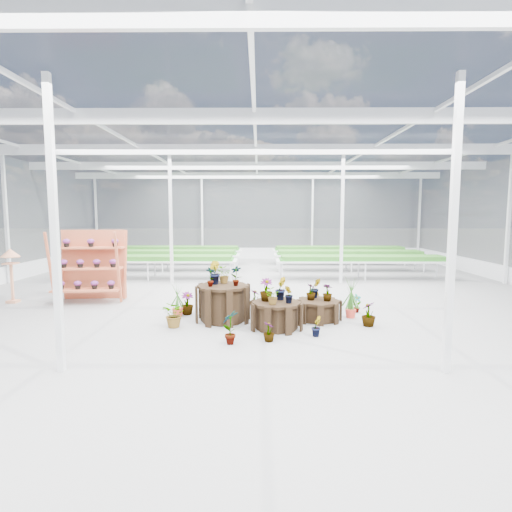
{
  "coord_description": "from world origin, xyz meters",
  "views": [
    {
      "loc": [
        0.09,
        -10.01,
        2.45
      ],
      "look_at": [
        0.01,
        0.93,
        1.3
      ],
      "focal_mm": 28.0,
      "sensor_mm": 36.0,
      "label": 1
    }
  ],
  "objects_px": {
    "plinth_tall": "(223,303)",
    "bird_table": "(12,276)",
    "shelf_rack": "(89,266)",
    "plinth_low": "(318,310)",
    "plinth_mid": "(276,315)"
  },
  "relations": [
    {
      "from": "plinth_tall",
      "to": "bird_table",
      "type": "xyz_separation_m",
      "value": [
        -6.02,
        1.86,
        0.34
      ]
    },
    {
      "from": "plinth_low",
      "to": "bird_table",
      "type": "relative_size",
      "value": 0.69
    },
    {
      "from": "plinth_mid",
      "to": "bird_table",
      "type": "relative_size",
      "value": 0.73
    },
    {
      "from": "plinth_mid",
      "to": "plinth_low",
      "type": "distance_m",
      "value": 1.22
    },
    {
      "from": "plinth_tall",
      "to": "plinth_low",
      "type": "relative_size",
      "value": 1.18
    },
    {
      "from": "plinth_tall",
      "to": "plinth_low",
      "type": "xyz_separation_m",
      "value": [
        2.2,
        0.1,
        -0.18
      ]
    },
    {
      "from": "plinth_tall",
      "to": "plinth_mid",
      "type": "distance_m",
      "value": 1.35
    },
    {
      "from": "plinth_tall",
      "to": "bird_table",
      "type": "height_order",
      "value": "bird_table"
    },
    {
      "from": "plinth_low",
      "to": "shelf_rack",
      "type": "height_order",
      "value": "shelf_rack"
    },
    {
      "from": "bird_table",
      "to": "shelf_rack",
      "type": "bearing_deg",
      "value": 3.56
    },
    {
      "from": "shelf_rack",
      "to": "plinth_mid",
      "type": "bearing_deg",
      "value": -31.44
    },
    {
      "from": "shelf_rack",
      "to": "bird_table",
      "type": "distance_m",
      "value": 2.12
    },
    {
      "from": "shelf_rack",
      "to": "plinth_low",
      "type": "bearing_deg",
      "value": -21.75
    },
    {
      "from": "plinth_tall",
      "to": "shelf_rack",
      "type": "height_order",
      "value": "shelf_rack"
    },
    {
      "from": "plinth_mid",
      "to": "plinth_low",
      "type": "bearing_deg",
      "value": 34.99
    }
  ]
}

